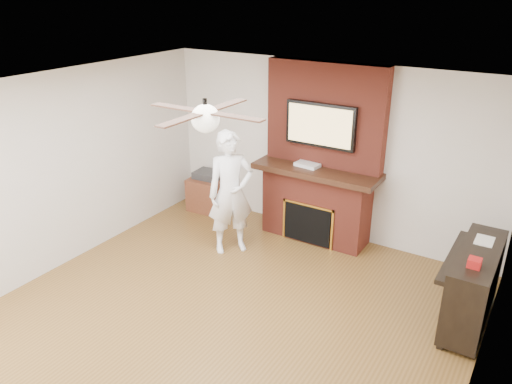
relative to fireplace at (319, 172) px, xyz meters
The scene contains 13 objects.
room_shell 2.56m from the fireplace, 90.00° to the right, with size 5.36×5.86×2.86m.
fireplace is the anchor object (origin of this frame).
tv 0.69m from the fireplace, 90.00° to the right, with size 1.00×0.08×0.60m.
ceiling_fan 2.88m from the fireplace, 90.00° to the right, with size 1.21×1.21×0.31m.
person 1.30m from the fireplace, 129.28° to the right, with size 0.63×0.42×1.71m, color white.
side_table 2.03m from the fireplace, behind, with size 0.60×0.60×0.65m.
piano 2.54m from the fireplace, 22.84° to the right, with size 0.50×1.34×0.97m.
cable_box 0.20m from the fireplace, 145.75° to the right, with size 0.34×0.19×0.05m, color silver.
candle_orange 0.96m from the fireplace, 118.22° to the right, with size 0.07×0.07×0.11m, color #C93F17.
candle_green 0.98m from the fireplace, 116.67° to the right, with size 0.06×0.06×0.10m, color #2F712D.
candle_cream 0.98m from the fireplace, 67.63° to the right, with size 0.09×0.09×0.12m, color beige.
candle_blue 0.99m from the fireplace, 40.15° to the right, with size 0.06×0.06×0.08m, color #334A99.
candle_orange_extra 0.96m from the fireplace, 127.97° to the right, with size 0.07×0.07×0.11m, color #BE1660.
Camera 1 is at (2.71, -3.49, 3.45)m, focal length 35.00 mm.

